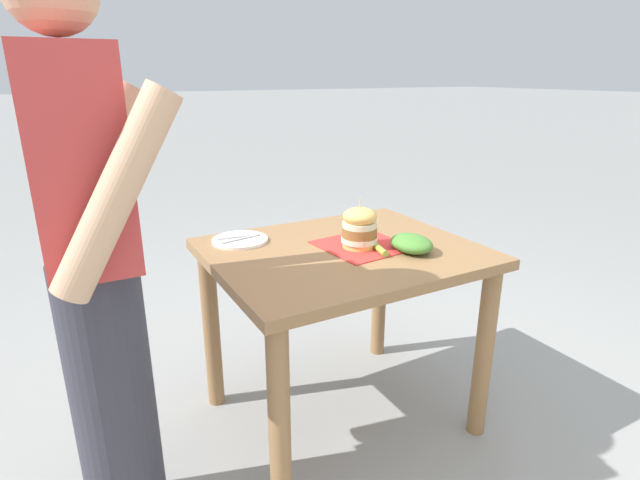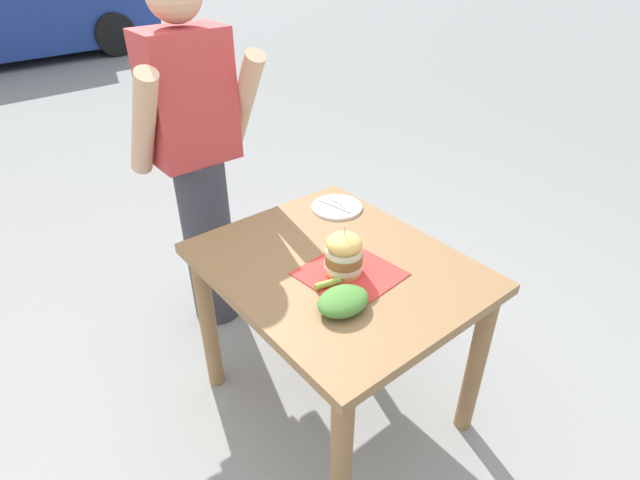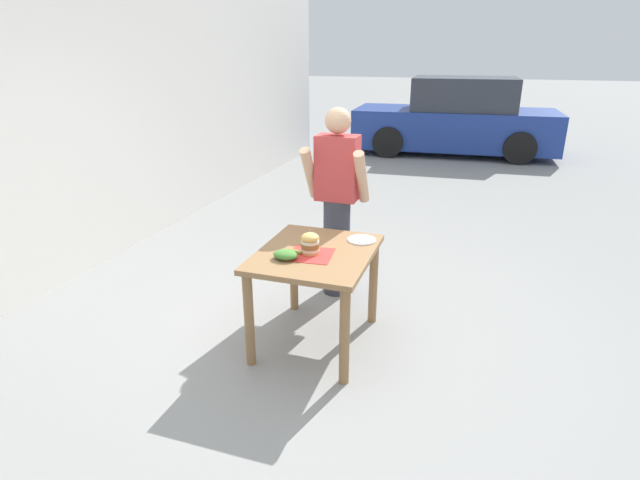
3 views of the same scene
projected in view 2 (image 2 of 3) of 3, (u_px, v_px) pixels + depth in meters
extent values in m
plane|color=gray|center=(334.00, 401.00, 2.23)|extent=(80.00, 80.00, 0.00)
cube|color=olive|center=(337.00, 267.00, 1.83)|extent=(0.82, 0.99, 0.04)
cylinder|color=olive|center=(341.00, 468.00, 1.57)|extent=(0.07, 0.07, 0.72)
cylinder|color=olive|center=(476.00, 364.00, 1.94)|extent=(0.07, 0.07, 0.72)
cylinder|color=olive|center=(208.00, 323.00, 2.14)|extent=(0.07, 0.07, 0.72)
cylinder|color=olive|center=(332.00, 264.00, 2.51)|extent=(0.07, 0.07, 0.72)
cube|color=red|center=(350.00, 274.00, 1.76)|extent=(0.33, 0.33, 0.00)
cylinder|color=#E5B25B|center=(343.00, 269.00, 1.76)|extent=(0.13, 0.13, 0.02)
cylinder|color=beige|center=(344.00, 265.00, 1.75)|extent=(0.14, 0.14, 0.02)
cylinder|color=brown|center=(344.00, 258.00, 1.74)|extent=(0.13, 0.13, 0.04)
cylinder|color=beige|center=(344.00, 251.00, 1.72)|extent=(0.13, 0.13, 0.02)
ellipsoid|color=#E5B25B|center=(344.00, 244.00, 1.71)|extent=(0.13, 0.13, 0.07)
cylinder|color=#D1B77F|center=(345.00, 233.00, 1.68)|extent=(0.00, 0.00, 0.05)
cylinder|color=#8EA83D|center=(328.00, 284.00, 1.69)|extent=(0.10, 0.05, 0.02)
cylinder|color=white|center=(337.00, 207.00, 2.17)|extent=(0.22, 0.22, 0.01)
cylinder|color=silver|center=(334.00, 206.00, 2.15)|extent=(0.04, 0.17, 0.01)
cylinder|color=silver|center=(339.00, 204.00, 2.17)|extent=(0.03, 0.17, 0.01)
ellipsoid|color=#477F33|center=(343.00, 301.00, 1.59)|extent=(0.18, 0.14, 0.06)
cylinder|color=#33333D|center=(209.00, 242.00, 2.51)|extent=(0.24, 0.24, 0.90)
cube|color=#B73838|center=(188.00, 98.00, 2.11)|extent=(0.36, 0.22, 0.56)
cylinder|color=tan|center=(144.00, 125.00, 1.98)|extent=(0.09, 0.34, 0.50)
cylinder|color=tan|center=(243.00, 102.00, 2.22)|extent=(0.09, 0.34, 0.50)
cube|color=navy|center=(4.00, 22.00, 7.47)|extent=(4.29, 1.93, 0.80)
cylinder|color=black|center=(114.00, 34.00, 7.82)|extent=(0.65, 0.25, 0.64)
cylinder|color=black|center=(77.00, 21.00, 8.83)|extent=(0.65, 0.25, 0.64)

